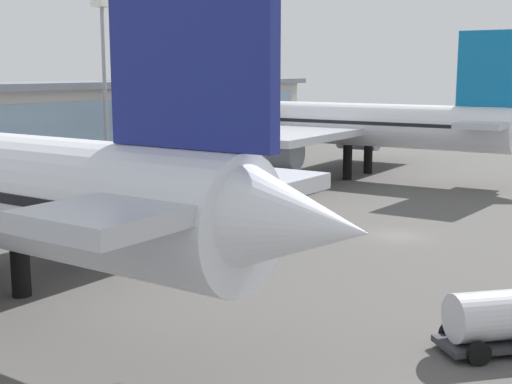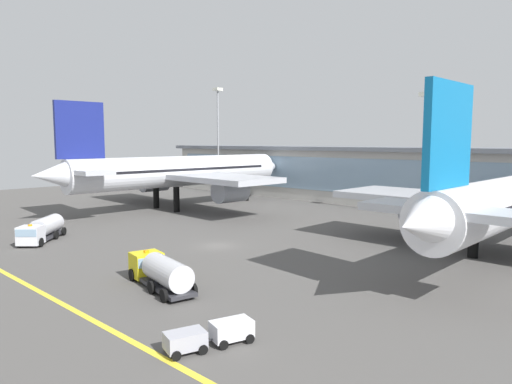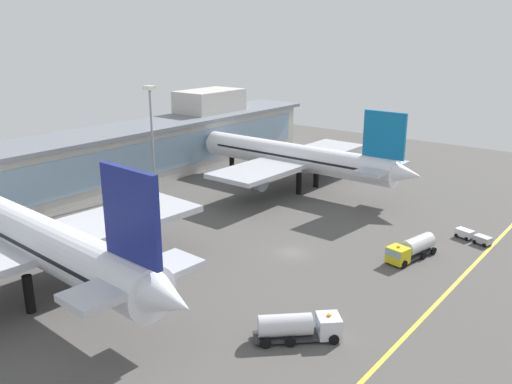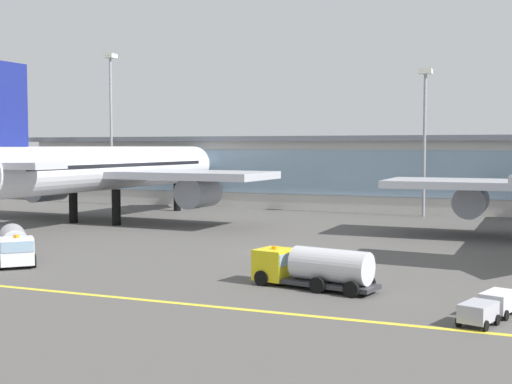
{
  "view_description": "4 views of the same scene",
  "coord_description": "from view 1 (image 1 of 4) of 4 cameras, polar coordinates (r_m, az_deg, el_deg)",
  "views": [
    {
      "loc": [
        -51.74,
        -18.72,
        12.88
      ],
      "look_at": [
        -7.56,
        8.49,
        3.87
      ],
      "focal_mm": 49.05,
      "sensor_mm": 36.0,
      "label": 1
    },
    {
      "loc": [
        41.81,
        -37.23,
        12.66
      ],
      "look_at": [
        0.07,
        6.8,
        6.07
      ],
      "focal_mm": 32.79,
      "sensor_mm": 36.0,
      "label": 2
    },
    {
      "loc": [
        -59.56,
        -40.52,
        30.96
      ],
      "look_at": [
        8.34,
        13.19,
        4.67
      ],
      "focal_mm": 37.81,
      "sensor_mm": 36.0,
      "label": 3
    },
    {
      "loc": [
        22.96,
        -60.05,
        9.91
      ],
      "look_at": [
        -6.9,
        13.53,
        4.66
      ],
      "focal_mm": 48.46,
      "sensor_mm": 36.0,
      "label": 4
    }
  ],
  "objects": [
    {
      "name": "airliner_near_right",
      "position": [
        87.99,
        6.54,
        5.49
      ],
      "size": [
        40.95,
        52.24,
        17.25
      ],
      "rotation": [
        0.0,
        0.0,
        1.56
      ],
      "color": "black",
      "rests_on": "ground"
    },
    {
      "name": "apron_light_mast_centre",
      "position": [
        83.2,
        -12.31,
        10.28
      ],
      "size": [
        1.8,
        1.8,
        20.7
      ],
      "color": "gray",
      "rests_on": "ground"
    },
    {
      "name": "ground_plane",
      "position": [
        56.51,
        11.44,
        -3.53
      ],
      "size": [
        180.0,
        180.0,
        0.0
      ],
      "primitive_type": "plane",
      "color": "#514F4C"
    },
    {
      "name": "terminal_building",
      "position": [
        86.04,
        -19.66,
        4.86
      ],
      "size": [
        125.79,
        14.0,
        16.74
      ],
      "color": "beige",
      "rests_on": "ground"
    }
  ]
}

